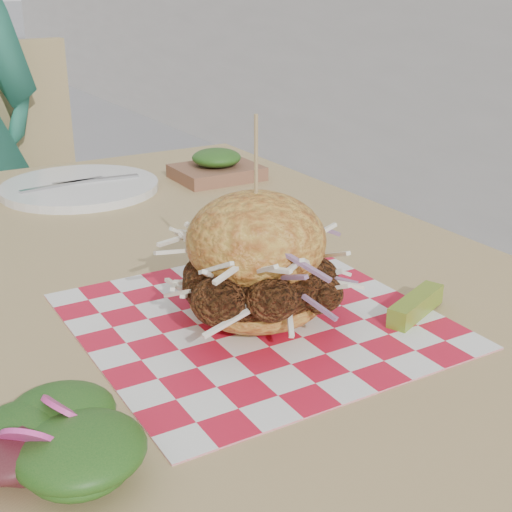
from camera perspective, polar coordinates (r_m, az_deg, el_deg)
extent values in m
cube|color=tan|center=(0.94, -6.62, -1.64)|extent=(0.80, 1.20, 0.04)
cylinder|color=#333338|center=(1.67, -3.09, -4.97)|extent=(0.05, 0.05, 0.71)
cube|color=tan|center=(1.87, -18.01, 0.01)|extent=(0.48, 0.48, 0.04)
cylinder|color=#333338|center=(1.88, -9.99, -6.95)|extent=(0.03, 0.03, 0.43)
cylinder|color=#333338|center=(2.17, -14.77, -3.34)|extent=(0.03, 0.03, 0.43)
cube|color=red|center=(0.77, 0.00, -5.14)|extent=(0.36, 0.36, 0.00)
ellipsoid|color=gold|center=(0.76, 0.00, -3.38)|extent=(0.14, 0.14, 0.05)
ellipsoid|color=brown|center=(0.75, 0.00, -2.02)|extent=(0.16, 0.15, 0.08)
ellipsoid|color=gold|center=(0.73, 0.00, 1.22)|extent=(0.15, 0.15, 0.10)
cylinder|color=tan|center=(0.71, 0.00, 6.92)|extent=(0.00, 0.00, 0.11)
cube|color=olive|center=(0.79, 12.67, -3.88)|extent=(0.10, 0.06, 0.02)
ellipsoid|color=#3F1419|center=(0.58, -12.78, -14.19)|extent=(0.08, 0.08, 0.03)
ellipsoid|color=#144916|center=(0.59, -14.18, -13.38)|extent=(0.08, 0.08, 0.03)
ellipsoid|color=#144916|center=(0.59, -16.29, -13.42)|extent=(0.08, 0.08, 0.03)
ellipsoid|color=#3F1419|center=(0.58, -18.00, -14.27)|extent=(0.08, 0.08, 0.03)
ellipsoid|color=#144916|center=(0.57, -18.34, -15.52)|extent=(0.08, 0.08, 0.03)
ellipsoid|color=#144916|center=(0.55, -16.99, -16.45)|extent=(0.08, 0.08, 0.03)
ellipsoid|color=#3F1419|center=(0.55, -14.69, -16.44)|extent=(0.08, 0.08, 0.03)
ellipsoid|color=#144916|center=(0.56, -12.93, -15.46)|extent=(0.08, 0.08, 0.03)
cylinder|color=#EB41A3|center=(0.58, -14.83, -11.82)|extent=(0.05, 0.05, 0.04)
cylinder|color=white|center=(1.28, -13.90, 5.37)|extent=(0.27, 0.27, 0.01)
cube|color=silver|center=(1.27, -15.23, 5.54)|extent=(0.15, 0.03, 0.00)
cube|color=silver|center=(1.28, -12.66, 5.97)|extent=(0.15, 0.03, 0.00)
cube|color=brown|center=(1.32, -3.16, 6.70)|extent=(0.15, 0.12, 0.02)
ellipsoid|color=#144916|center=(1.31, -3.18, 7.87)|extent=(0.09, 0.09, 0.03)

